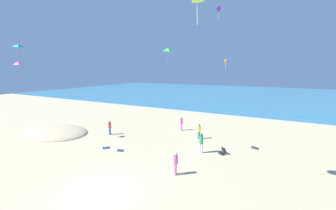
% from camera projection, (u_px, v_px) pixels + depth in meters
% --- Properties ---
extents(ground_plane, '(120.00, 120.00, 0.00)m').
position_uv_depth(ground_plane, '(177.00, 140.00, 20.54)').
color(ground_plane, '#C6B58C').
extents(ocean_water, '(120.00, 60.00, 0.05)m').
position_uv_depth(ocean_water, '(245.00, 94.00, 58.92)').
color(ocean_water, teal).
rests_on(ocean_water, ground_plane).
extents(dune_mound, '(8.28, 5.79, 1.29)m').
position_uv_depth(dune_mound, '(54.00, 133.00, 23.00)').
color(dune_mound, '#CAB38C').
rests_on(dune_mound, ground_plane).
extents(beach_chair_mid_beach, '(0.78, 0.78, 0.55)m').
position_uv_depth(beach_chair_mid_beach, '(222.00, 151.00, 17.10)').
color(beach_chair_mid_beach, black).
rests_on(beach_chair_mid_beach, ground_plane).
extents(cooler_box, '(0.60, 0.62, 0.22)m').
position_uv_depth(cooler_box, '(105.00, 147.00, 18.42)').
color(cooler_box, '#2D56B7').
rests_on(cooler_box, ground_plane).
extents(person_0, '(0.39, 0.39, 1.67)m').
position_uv_depth(person_0, '(201.00, 142.00, 17.23)').
color(person_0, white).
rests_on(person_0, ground_plane).
extents(person_1, '(0.37, 0.37, 1.49)m').
position_uv_depth(person_1, '(199.00, 130.00, 20.78)').
color(person_1, '#19ADB2').
rests_on(person_1, ground_plane).
extents(person_2, '(0.42, 0.42, 1.52)m').
position_uv_depth(person_2, '(176.00, 162.00, 13.63)').
color(person_2, '#D8599E').
rests_on(person_2, ground_plane).
extents(person_3, '(0.38, 0.38, 1.48)m').
position_uv_depth(person_3, '(110.00, 127.00, 22.18)').
color(person_3, blue).
rests_on(person_3, ground_plane).
extents(person_4, '(0.43, 0.43, 1.55)m').
position_uv_depth(person_4, '(181.00, 123.00, 23.71)').
color(person_4, '#D8599E').
rests_on(person_4, ground_plane).
extents(kite_purple, '(0.51, 0.67, 1.80)m').
position_uv_depth(kite_purple, '(219.00, 9.00, 25.18)').
color(kite_purple, purple).
extents(kite_teal, '(0.74, 0.82, 1.31)m').
position_uv_depth(kite_teal, '(18.00, 46.00, 18.24)').
color(kite_teal, '#1EADAD').
extents(kite_green, '(0.98, 1.00, 1.29)m').
position_uv_depth(kite_green, '(168.00, 50.00, 15.38)').
color(kite_green, green).
extents(kite_orange, '(0.77, 0.87, 1.82)m').
position_uv_depth(kite_orange, '(226.00, 60.00, 32.97)').
color(kite_orange, orange).
extents(kite_magenta, '(0.78, 0.67, 1.02)m').
position_uv_depth(kite_magenta, '(18.00, 63.00, 15.11)').
color(kite_magenta, '#DB3DA8').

